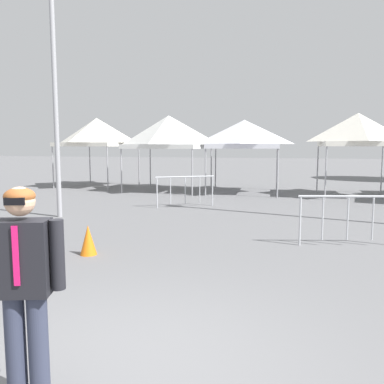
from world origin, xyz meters
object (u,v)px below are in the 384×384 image
person_foreground (24,281)px  light_pole_opposite_side (53,38)px  canopy_tent_center (244,134)px  crowd_barrier_by_lift (185,185)px  traffic_cone_lot_center (88,240)px  canopy_tent_behind_center (97,132)px  canopy_tent_far_right (169,132)px  canopy_tent_far_left (358,130)px  crowd_barrier_near_person (348,210)px

person_foreground → light_pole_opposite_side: bearing=122.6°
canopy_tent_center → crowd_barrier_by_lift: 5.28m
traffic_cone_lot_center → canopy_tent_behind_center: bearing=118.2°
canopy_tent_far_right → canopy_tent_far_left: bearing=-0.6°
canopy_tent_far_left → crowd_barrier_by_lift: bearing=-142.5°
person_foreground → traffic_cone_lot_center: size_ratio=3.06×
crowd_barrier_by_lift → canopy_tent_far_right: bearing=115.1°
canopy_tent_far_right → person_foreground: canopy_tent_far_right is taller
canopy_tent_far_left → person_foreground: (-4.30, -15.08, -1.75)m
canopy_tent_behind_center → canopy_tent_center: bearing=-5.8°
canopy_tent_behind_center → crowd_barrier_near_person: (11.27, -9.77, -2.07)m
person_foreground → canopy_tent_center: bearing=91.6°
canopy_tent_far_left → light_pole_opposite_side: (-9.13, -7.53, 2.37)m
canopy_tent_behind_center → traffic_cone_lot_center: (6.36, -11.88, -2.54)m
canopy_tent_far_right → crowd_barrier_near_person: bearing=-51.8°
light_pole_opposite_side → crowd_barrier_near_person: (7.90, -1.37, -4.40)m
canopy_tent_behind_center → canopy_tent_center: 7.83m
person_foreground → crowd_barrier_by_lift: 10.57m
crowd_barrier_near_person → canopy_tent_far_left: bearing=82.1°
person_foreground → traffic_cone_lot_center: bearing=114.3°
canopy_tent_center → crowd_barrier_by_lift: bearing=-105.8°
canopy_tent_behind_center → canopy_tent_far_right: size_ratio=1.00×
canopy_tent_behind_center → crowd_barrier_near_person: 15.06m
canopy_tent_behind_center → person_foreground: size_ratio=2.01×
canopy_tent_far_left → crowd_barrier_by_lift: size_ratio=1.91×
canopy_tent_center → light_pole_opposite_side: light_pole_opposite_side is taller
canopy_tent_far_right → canopy_tent_far_left: 8.28m
traffic_cone_lot_center → crowd_barrier_near_person: bearing=23.2°
person_foreground → light_pole_opposite_side: (-4.84, 7.55, 4.12)m
canopy_tent_far_right → crowd_barrier_by_lift: size_ratio=1.97×
canopy_tent_far_right → traffic_cone_lot_center: bearing=-79.0°
canopy_tent_far_right → crowd_barrier_by_lift: (2.22, -4.74, -2.01)m
canopy_tent_center → traffic_cone_lot_center: bearing=-97.3°
light_pole_opposite_side → person_foreground: bearing=-57.4°
canopy_tent_far_right → canopy_tent_center: 3.57m
canopy_tent_far_right → crowd_barrier_near_person: 11.59m
canopy_tent_behind_center → light_pole_opposite_side: 9.35m
traffic_cone_lot_center → person_foreground: bearing=-65.7°
canopy_tent_behind_center → crowd_barrier_near_person: bearing=-40.9°
person_foreground → traffic_cone_lot_center: 4.53m
crowd_barrier_by_lift → crowd_barrier_near_person: 6.43m
canopy_tent_far_left → canopy_tent_center: bearing=178.9°
canopy_tent_behind_center → canopy_tent_center: (7.79, -0.79, -0.19)m
canopy_tent_behind_center → person_foreground: canopy_tent_behind_center is taller
person_foreground → crowd_barrier_near_person: (3.07, 6.18, -0.28)m
person_foreground → light_pole_opposite_side: light_pole_opposite_side is taller
canopy_tent_far_right → traffic_cone_lot_center: 11.56m
crowd_barrier_by_lift → crowd_barrier_near_person: same height
crowd_barrier_near_person → traffic_cone_lot_center: size_ratio=3.52×
canopy_tent_behind_center → light_pole_opposite_side: (3.37, -8.41, 2.33)m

